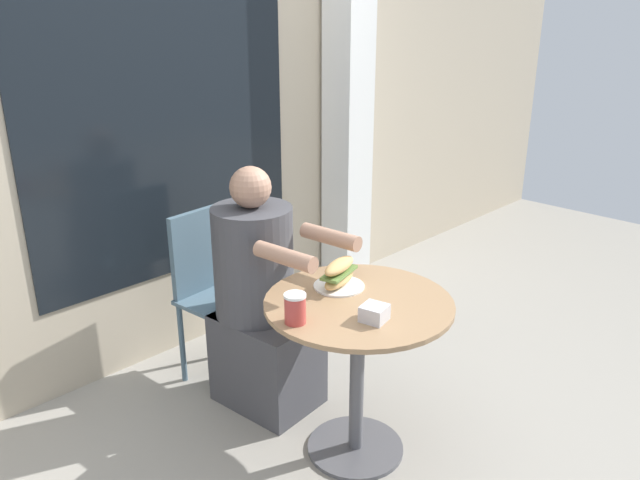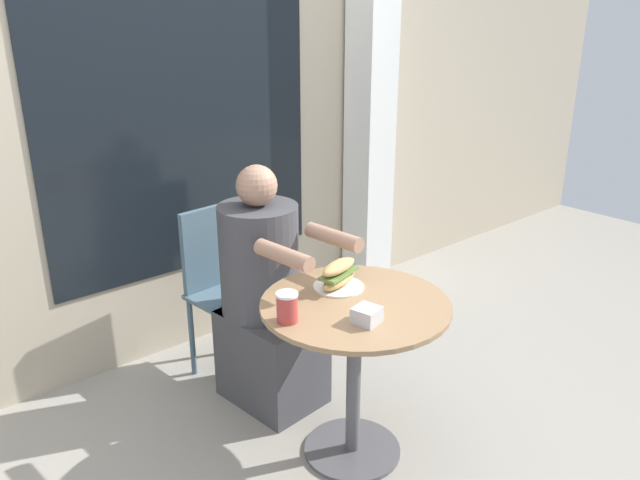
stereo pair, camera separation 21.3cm
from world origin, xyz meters
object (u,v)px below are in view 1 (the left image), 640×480
Objects in this scene: diner_chair at (213,280)px; seated_diner at (261,306)px; sandwich_on_plate at (339,275)px; cafe_table at (358,342)px; drink_cup at (295,308)px.

diner_chair is 0.35m from seated_diner.
sandwich_on_plate is at bearing 93.72° from seated_diner.
diner_chair is at bearing 92.27° from cafe_table.
drink_cup is at bearing -164.10° from sandwich_on_plate.
diner_chair is 0.94m from drink_cup.
cafe_table is at bearing 87.01° from diner_chair.
sandwich_on_plate is 0.36m from drink_cup.
seated_diner reaches higher than drink_cup.
cafe_table is 6.55× the size of drink_cup.
cafe_table is 3.39× the size of sandwich_on_plate.
seated_diner reaches higher than diner_chair.
seated_diner is at bearing 92.46° from cafe_table.
seated_diner is at bearing 98.98° from sandwich_on_plate.
diner_chair is at bearing 95.83° from sandwich_on_plate.
diner_chair is at bearing -93.31° from seated_diner.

